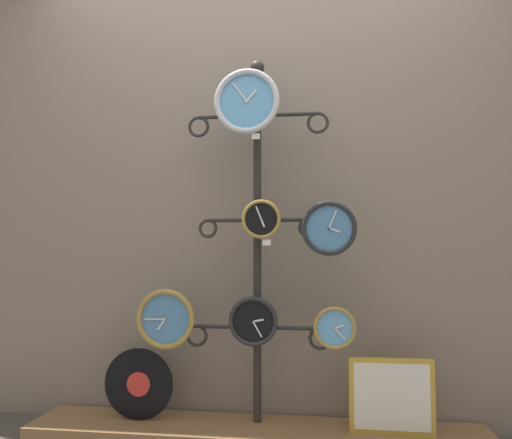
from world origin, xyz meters
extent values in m
cube|color=gray|center=(0.00, 0.57, 1.40)|extent=(4.40, 0.04, 2.80)
cube|color=brown|center=(0.00, 0.35, 0.03)|extent=(2.20, 0.36, 0.06)
cylinder|color=#282623|center=(0.00, 0.41, 0.01)|extent=(0.34, 0.34, 0.02)
cylinder|color=#282623|center=(0.00, 0.41, 0.91)|extent=(0.04, 0.04, 1.78)
sphere|color=#282623|center=(0.00, 0.41, 1.83)|extent=(0.07, 0.07, 0.07)
cylinder|color=#282623|center=(-0.15, 0.41, 1.59)|extent=(0.31, 0.02, 0.02)
torus|color=#282623|center=(-0.31, 0.41, 1.54)|extent=(0.11, 0.02, 0.11)
cylinder|color=#282623|center=(0.15, 0.41, 1.59)|extent=(0.31, 0.02, 0.02)
torus|color=#282623|center=(0.31, 0.41, 1.54)|extent=(0.11, 0.02, 0.11)
cylinder|color=#282623|center=(-0.13, 0.41, 1.05)|extent=(0.25, 0.02, 0.02)
torus|color=#282623|center=(-0.25, 0.41, 1.01)|extent=(0.10, 0.02, 0.10)
cylinder|color=#282623|center=(0.13, 0.41, 1.05)|extent=(0.25, 0.02, 0.02)
torus|color=#282623|center=(0.25, 0.41, 1.01)|extent=(0.10, 0.02, 0.10)
cylinder|color=#282623|center=(-0.15, 0.41, 0.52)|extent=(0.31, 0.02, 0.02)
torus|color=#282623|center=(-0.31, 0.41, 0.47)|extent=(0.11, 0.02, 0.11)
cylinder|color=#282623|center=(0.15, 0.41, 0.52)|extent=(0.31, 0.02, 0.02)
torus|color=#282623|center=(0.31, 0.41, 0.47)|extent=(0.11, 0.02, 0.11)
cylinder|color=#60A8DB|center=(-0.04, 0.30, 1.62)|extent=(0.29, 0.02, 0.29)
torus|color=silver|center=(-0.04, 0.28, 1.62)|extent=(0.32, 0.03, 0.32)
cylinder|color=silver|center=(-0.04, 0.29, 1.62)|extent=(0.02, 0.01, 0.02)
cube|color=silver|center=(-0.01, 0.29, 1.65)|extent=(0.05, 0.00, 0.06)
cube|color=silver|center=(-0.07, 0.28, 1.67)|extent=(0.07, 0.00, 0.10)
cylinder|color=black|center=(0.03, 0.33, 1.05)|extent=(0.17, 0.02, 0.17)
torus|color=#A58438|center=(0.03, 0.32, 1.05)|extent=(0.19, 0.02, 0.19)
cylinder|color=#A58438|center=(0.03, 0.31, 1.05)|extent=(0.01, 0.01, 0.01)
cube|color=silver|center=(0.04, 0.31, 1.03)|extent=(0.02, 0.00, 0.04)
cube|color=silver|center=(0.02, 0.31, 1.08)|extent=(0.03, 0.00, 0.07)
cylinder|color=#4C84B2|center=(0.36, 0.32, 1.00)|extent=(0.24, 0.02, 0.24)
torus|color=#262628|center=(0.36, 0.30, 1.00)|extent=(0.26, 0.02, 0.26)
cylinder|color=#262628|center=(0.36, 0.30, 1.00)|extent=(0.01, 0.01, 0.01)
cube|color=silver|center=(0.38, 0.30, 1.00)|extent=(0.06, 0.00, 0.03)
cube|color=silver|center=(0.37, 0.30, 1.05)|extent=(0.04, 0.00, 0.09)
cylinder|color=#4C84B2|center=(-0.44, 0.31, 0.57)|extent=(0.27, 0.02, 0.27)
torus|color=#A58438|center=(-0.44, 0.29, 0.57)|extent=(0.29, 0.03, 0.29)
cylinder|color=#A58438|center=(-0.44, 0.30, 0.57)|extent=(0.02, 0.01, 0.02)
cube|color=silver|center=(-0.45, 0.29, 0.54)|extent=(0.04, 0.00, 0.06)
cube|color=silver|center=(-0.49, 0.29, 0.57)|extent=(0.10, 0.00, 0.01)
cylinder|color=black|center=(-0.01, 0.34, 0.56)|extent=(0.22, 0.02, 0.22)
torus|color=#262628|center=(-0.01, 0.33, 0.56)|extent=(0.24, 0.02, 0.24)
cylinder|color=#262628|center=(-0.01, 0.33, 0.56)|extent=(0.01, 0.01, 0.01)
cube|color=silver|center=(0.02, 0.33, 0.56)|extent=(0.05, 0.00, 0.02)
cube|color=silver|center=(0.01, 0.32, 0.52)|extent=(0.05, 0.00, 0.08)
cylinder|color=#60A8DB|center=(0.38, 0.32, 0.54)|extent=(0.18, 0.02, 0.18)
torus|color=#A58438|center=(0.38, 0.30, 0.54)|extent=(0.20, 0.02, 0.20)
cylinder|color=#A58438|center=(0.38, 0.30, 0.54)|extent=(0.01, 0.01, 0.01)
cube|color=silver|center=(0.40, 0.30, 0.55)|extent=(0.04, 0.00, 0.02)
cube|color=silver|center=(0.40, 0.30, 0.51)|extent=(0.05, 0.00, 0.06)
cylinder|color=black|center=(-0.59, 0.35, 0.24)|extent=(0.35, 0.01, 0.35)
cylinder|color=red|center=(-0.59, 0.35, 0.24)|extent=(0.12, 0.00, 0.12)
cube|color=gold|center=(0.63, 0.32, 0.23)|extent=(0.38, 0.02, 0.34)
cube|color=white|center=(0.63, 0.31, 0.23)|extent=(0.34, 0.00, 0.30)
cube|color=white|center=(0.01, 0.29, 1.45)|extent=(0.04, 0.00, 0.03)
cube|color=white|center=(0.06, 0.32, 0.94)|extent=(0.04, 0.00, 0.03)
camera|label=1|loc=(0.32, -2.07, 0.90)|focal=35.00mm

